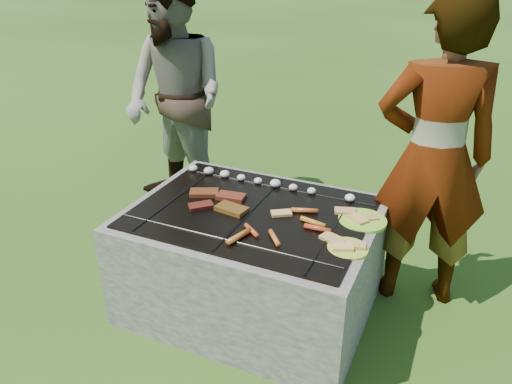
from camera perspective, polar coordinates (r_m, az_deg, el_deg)
lawn at (r=3.00m, az=-0.40°, el=-12.50°), size 60.00×60.00×0.00m
fire_pit at (r=2.83m, az=-0.42°, el=-8.03°), size 1.30×1.00×0.62m
mushrooms at (r=2.96m, az=0.16°, el=1.36°), size 1.06×0.06×0.04m
pork_slabs at (r=2.74m, az=-4.23°, el=-0.98°), size 0.41×0.29×0.02m
sausages at (r=2.48m, az=2.99°, el=-4.07°), size 0.42×0.49×0.03m
bread_on_grate at (r=2.56m, az=7.56°, el=-3.41°), size 0.45×0.40×0.02m
plate_far at (r=2.63m, az=12.05°, el=-3.18°), size 0.32×0.32×0.03m
plate_near at (r=2.38m, az=10.47°, el=-6.30°), size 0.24×0.24×0.03m
cook at (r=2.80m, az=19.63°, el=3.61°), size 0.73×0.59×1.74m
bystander at (r=3.74m, az=-9.18°, el=10.39°), size 1.01×0.89×1.75m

